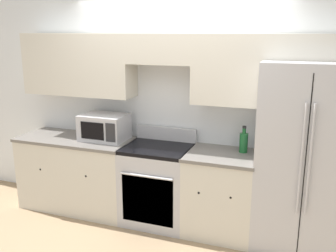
# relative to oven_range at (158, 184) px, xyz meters

# --- Properties ---
(ground_plane) EXTENTS (12.00, 12.00, 0.00)m
(ground_plane) POSITION_rel_oven_range_xyz_m (0.13, -0.31, -0.45)
(ground_plane) COLOR #937A5B
(wall_back) EXTENTS (8.00, 0.39, 2.60)m
(wall_back) POSITION_rel_oven_range_xyz_m (0.13, 0.27, 1.03)
(wall_back) COLOR silver
(wall_back) RESTS_ON ground_plane
(lower_cabinets_left) EXTENTS (1.40, 0.64, 0.90)m
(lower_cabinets_left) POSITION_rel_oven_range_xyz_m (-1.06, -0.00, -0.00)
(lower_cabinets_left) COLOR beige
(lower_cabinets_left) RESTS_ON ground_plane
(lower_cabinets_right) EXTENTS (0.75, 0.64, 0.90)m
(lower_cabinets_right) POSITION_rel_oven_range_xyz_m (0.73, -0.00, -0.00)
(lower_cabinets_right) COLOR beige
(lower_cabinets_right) RESTS_ON ground_plane
(oven_range) EXTENTS (0.74, 0.65, 1.06)m
(oven_range) POSITION_rel_oven_range_xyz_m (0.00, 0.00, 0.00)
(oven_range) COLOR #B7B7BC
(oven_range) RESTS_ON ground_plane
(refrigerator) EXTENTS (0.91, 0.81, 1.88)m
(refrigerator) POSITION_rel_oven_range_xyz_m (1.55, 0.08, 0.49)
(refrigerator) COLOR #B7B7BC
(refrigerator) RESTS_ON ground_plane
(microwave) EXTENTS (0.53, 0.40, 0.30)m
(microwave) POSITION_rel_oven_range_xyz_m (-0.69, 0.05, 0.60)
(microwave) COLOR #B7B7BC
(microwave) RESTS_ON lower_cabinets_left
(bottle) EXTENTS (0.09, 0.09, 0.29)m
(bottle) POSITION_rel_oven_range_xyz_m (0.93, 0.13, 0.56)
(bottle) COLOR #195928
(bottle) RESTS_ON lower_cabinets_right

